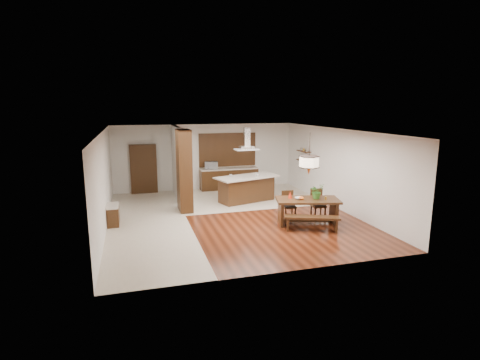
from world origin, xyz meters
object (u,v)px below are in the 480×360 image
object	(u,v)px
range_hood	(247,139)
microwave	(211,165)
dining_chair_right	(318,204)
pendant_lantern	(309,154)
fruit_bowl	(299,198)
dining_bench	(312,224)
dining_chair_left	(289,205)
foliage_plant	(317,191)
hallway_console	(113,215)
dining_table	(307,206)
kitchen_island	(247,188)
island_cup	(257,175)

from	to	relation	value
range_hood	microwave	distance (m)	2.87
dining_chair_right	pendant_lantern	bearing A→B (deg)	-139.83
fruit_bowl	range_hood	bearing A→B (deg)	102.76
dining_bench	dining_chair_left	world-z (taller)	dining_chair_left
dining_chair_left	foliage_plant	size ratio (longest dim) A/B	1.90
dining_bench	fruit_bowl	distance (m)	0.96
hallway_console	foliage_plant	distance (m)	6.46
dining_table	range_hood	xyz separation A→B (m)	(-1.01, 3.27, 1.87)
kitchen_island	fruit_bowl	bearing A→B (deg)	-93.90
dining_bench	pendant_lantern	world-z (taller)	pendant_lantern
hallway_console	dining_chair_right	world-z (taller)	dining_chair_right
dining_bench	dining_chair_right	bearing A→B (deg)	54.87
fruit_bowl	microwave	distance (m)	5.82
foliage_plant	fruit_bowl	xyz separation A→B (m)	(-0.56, 0.08, -0.21)
microwave	pendant_lantern	bearing A→B (deg)	-61.57
foliage_plant	microwave	distance (m)	6.08
hallway_console	pendant_lantern	xyz separation A→B (m)	(5.92, -1.63, 1.93)
kitchen_island	island_cup	world-z (taller)	island_cup
dining_chair_left	fruit_bowl	xyz separation A→B (m)	(0.04, -0.65, 0.39)
island_cup	foliage_plant	bearing A→B (deg)	-73.91
fruit_bowl	island_cup	size ratio (longest dim) A/B	2.11
dining_chair_right	range_hood	world-z (taller)	range_hood
dining_chair_right	island_cup	distance (m)	3.01
fruit_bowl	dining_table	bearing A→B (deg)	-9.61
range_hood	dining_table	bearing A→B (deg)	-72.84
range_hood	microwave	size ratio (longest dim) A/B	1.57
foliage_plant	kitchen_island	distance (m)	3.58
dining_table	hallway_console	bearing A→B (deg)	164.58
pendant_lantern	fruit_bowl	xyz separation A→B (m)	(-0.28, 0.05, -1.40)
dining_chair_left	pendant_lantern	distance (m)	1.95
dining_bench	pendant_lantern	bearing A→B (deg)	75.43
fruit_bowl	range_hood	size ratio (longest dim) A/B	0.28
island_cup	fruit_bowl	bearing A→B (deg)	-83.55
dining_table	pendant_lantern	world-z (taller)	pendant_lantern
dining_chair_left	kitchen_island	world-z (taller)	kitchen_island
dining_chair_left	island_cup	distance (m)	2.52
dining_chair_left	kitchen_island	xyz separation A→B (m)	(-0.69, 2.56, 0.06)
microwave	range_hood	bearing A→B (deg)	-59.33
hallway_console	island_cup	size ratio (longest dim) A/B	7.40
dining_table	microwave	size ratio (longest dim) A/B	3.73
kitchen_island	range_hood	distance (m)	1.95
foliage_plant	dining_table	bearing A→B (deg)	173.50
dining_chair_left	dining_chair_right	world-z (taller)	dining_chair_right
island_cup	microwave	bearing A→B (deg)	117.31
pendant_lantern	microwave	size ratio (longest dim) A/B	2.28
dining_bench	foliage_plant	bearing A→B (deg)	54.67
foliage_plant	fruit_bowl	world-z (taller)	foliage_plant
dining_table	fruit_bowl	distance (m)	0.38
kitchen_island	range_hood	size ratio (longest dim) A/B	2.95
dining_chair_left	fruit_bowl	bearing A→B (deg)	-81.45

